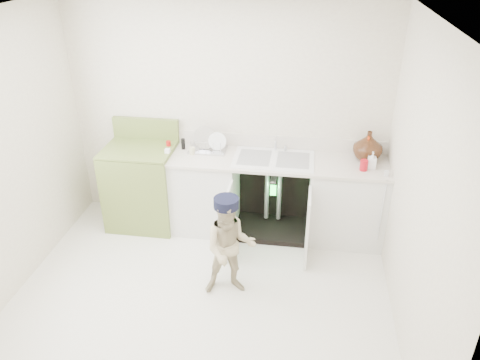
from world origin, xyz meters
TOP-DOWN VIEW (x-y plane):
  - ground at (0.00, 0.00)m, footprint 3.50×3.50m
  - room_shell at (0.00, 0.00)m, footprint 6.00×5.50m
  - counter_run at (0.58, 1.21)m, footprint 2.44×1.02m
  - avocado_stove at (-0.93, 1.18)m, footprint 0.76×0.65m
  - repair_worker at (0.26, 0.13)m, footprint 0.64×0.97m

SIDE VIEW (x-z plane):
  - ground at x=0.00m, z-range 0.00..0.00m
  - counter_run at x=0.58m, z-range -0.14..1.08m
  - avocado_stove at x=-0.93m, z-range -0.10..1.08m
  - repair_worker at x=0.26m, z-range 0.00..1.01m
  - room_shell at x=0.00m, z-range 0.62..1.88m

